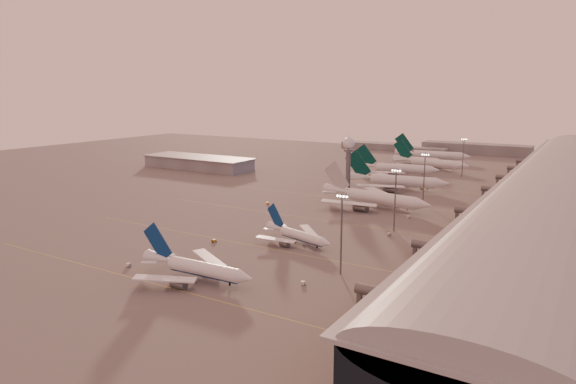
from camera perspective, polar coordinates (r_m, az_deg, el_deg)
The scene contains 26 objects.
ground at distance 188.90m, azimuth -10.31°, elevation -5.77°, with size 700.00×700.00×0.00m, color #4F4D4D.
taxiway_markings at distance 217.95m, azimuth 5.56°, elevation -3.33°, with size 180.00×185.25×0.02m.
terminal at distance 248.72m, azimuth 27.73°, elevation -0.28°, with size 57.00×362.00×23.04m.
hangar at distance 368.60m, azimuth -9.93°, elevation 3.26°, with size 82.00×27.00×8.50m.
radar_tower at distance 281.55m, azimuth 6.74°, elevation 4.31°, with size 6.40×6.40×31.10m.
mast_a at distance 153.93m, azimuth 5.95°, elevation -4.26°, with size 3.60×0.56×25.00m.
mast_b at distance 204.64m, azimuth 11.82°, elevation -0.53°, with size 3.60×0.56×25.00m.
mast_c at distance 257.70m, azimuth 14.90°, elevation 1.74°, with size 3.60×0.56×25.00m.
mast_d at distance 344.63m, azimuth 18.88°, elevation 3.85°, with size 3.60×0.56×25.00m.
distant_horizon at distance 477.17m, azimuth 16.80°, elevation 4.69°, with size 165.00×37.50×9.00m.
narrowbody_near at distance 153.93m, azimuth -10.12°, elevation -8.52°, with size 39.63×31.62×15.48m.
narrowbody_mid at distance 186.72m, azimuth 1.09°, elevation -4.96°, with size 32.01×25.19×12.82m.
widebody_white at distance 246.08m, azimuth 9.61°, elevation -0.90°, with size 57.41×45.66×20.29m.
greentail_a at distance 292.77m, azimuth 11.91°, elevation 1.01°, with size 58.34×46.85×21.24m.
greentail_b at distance 341.01m, azimuth 12.00°, elevation 2.39°, with size 54.04×43.27×19.79m.
greentail_c at distance 371.33m, azimuth 15.51°, elevation 2.96°, with size 56.03×44.94×20.43m.
greentail_d at distance 415.50m, azimuth 15.71°, elevation 3.82°, with size 58.63×47.21×21.29m.
gsv_truck_a at distance 170.22m, azimuth -17.20°, elevation -7.58°, with size 6.40×2.97×2.49m.
gsv_tug_near at distance 153.12m, azimuth -12.29°, elevation -9.74°, with size 2.77×4.16×1.12m.
gsv_catering_a at distance 148.35m, azimuth 1.76°, elevation -9.54°, with size 5.34×2.91×4.20m.
gsv_tug_mid at distance 190.38m, azimuth -8.22°, elevation -5.40°, with size 4.10×3.76×1.01m.
gsv_truck_b at distance 200.02m, azimuth 11.24°, elevation -4.50°, with size 5.80×3.81×2.21m.
gsv_truck_c at distance 249.30m, azimuth -2.18°, elevation -1.14°, with size 5.71×5.37×2.33m.
gsv_catering_b at distance 228.78m, azimuth 13.31°, elevation -2.35°, with size 5.32×3.14×4.09m.
gsv_tug_far at distance 273.37m, azimuth 6.71°, elevation -0.25°, with size 3.44×3.89×0.95m.
gsv_tug_hangar at distance 296.20m, azimuth 14.67°, elevation 0.37°, with size 4.22×3.03×1.09m.
Camera 1 is at (120.98, -134.29, 54.89)m, focal length 32.00 mm.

